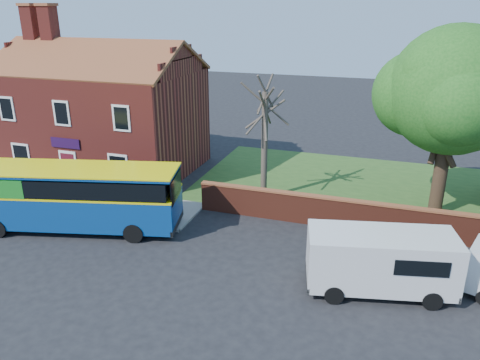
% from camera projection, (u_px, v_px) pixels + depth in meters
% --- Properties ---
extents(ground, '(120.00, 120.00, 0.00)m').
position_uv_depth(ground, '(97.00, 265.00, 20.14)').
color(ground, black).
rests_on(ground, ground).
extents(pavement, '(18.00, 3.50, 0.12)m').
position_uv_depth(pavement, '(53.00, 196.00, 27.31)').
color(pavement, gray).
rests_on(pavement, ground).
extents(kerb, '(18.00, 0.15, 0.14)m').
position_uv_depth(kerb, '(31.00, 207.00, 25.76)').
color(kerb, slate).
rests_on(kerb, ground).
extents(grass_strip, '(26.00, 12.00, 0.04)m').
position_uv_depth(grass_strip, '(413.00, 193.00, 27.79)').
color(grass_strip, '#426B28').
rests_on(grass_strip, ground).
extents(shop_building, '(12.30, 8.13, 10.50)m').
position_uv_depth(shop_building, '(103.00, 118.00, 31.24)').
color(shop_building, maroon).
rests_on(shop_building, ground).
extents(boundary_wall, '(22.00, 0.38, 1.60)m').
position_uv_depth(boundary_wall, '(416.00, 223.00, 22.19)').
color(boundary_wall, maroon).
rests_on(boundary_wall, ground).
extents(bus, '(10.82, 5.13, 3.20)m').
position_uv_depth(bus, '(65.00, 194.00, 22.90)').
color(bus, navy).
rests_on(bus, ground).
extents(van_near, '(5.91, 3.38, 2.44)m').
position_uv_depth(van_near, '(381.00, 260.00, 17.92)').
color(van_near, silver).
rests_on(van_near, ground).
extents(large_tree, '(8.02, 6.35, 9.79)m').
position_uv_depth(large_tree, '(454.00, 94.00, 23.00)').
color(large_tree, black).
rests_on(large_tree, ground).
extents(bare_tree, '(2.53, 3.01, 6.74)m').
position_uv_depth(bare_tree, '(265.00, 141.00, 25.91)').
color(bare_tree, '#4C4238').
rests_on(bare_tree, ground).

